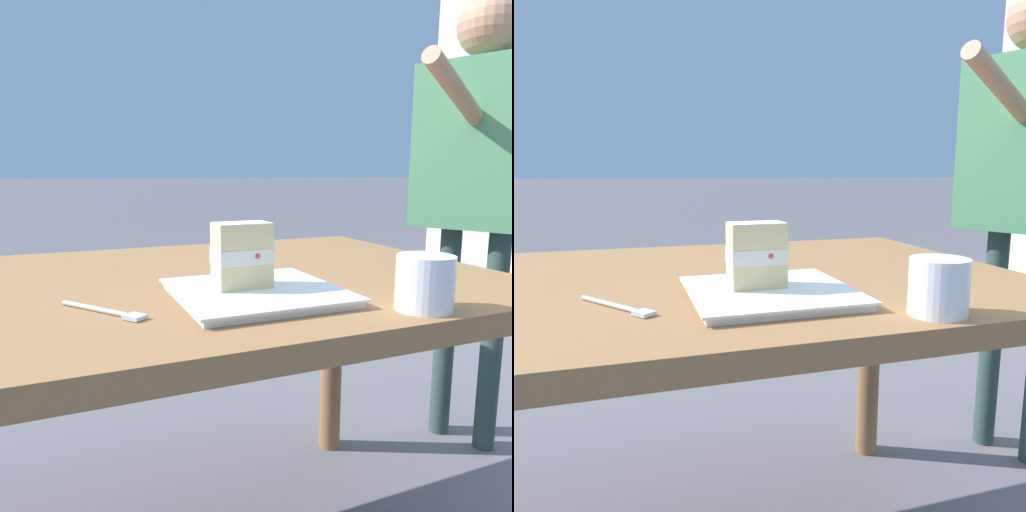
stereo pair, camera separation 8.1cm
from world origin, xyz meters
TOP-DOWN VIEW (x-y plane):
  - patio_table at (0.00, 0.00)m, footprint 1.51×0.86m
  - dessert_plate at (0.18, -0.20)m, footprint 0.28×0.28m
  - cake_slice at (0.16, -0.18)m, footprint 0.10×0.07m
  - dessert_fork at (-0.06, -0.21)m, footprint 0.12×0.15m
  - coffee_cup at (0.39, -0.37)m, footprint 0.09×0.09m
  - diner_person at (1.14, 0.23)m, footprint 0.56×0.44m

SIDE VIEW (x-z plane):
  - patio_table at x=0.00m, z-range 0.27..0.98m
  - dessert_fork at x=-0.06m, z-range 0.72..0.72m
  - dessert_plate at x=0.18m, z-range 0.72..0.73m
  - coffee_cup at x=0.39m, z-range 0.72..0.80m
  - cake_slice at x=0.16m, z-range 0.73..0.84m
  - diner_person at x=1.14m, z-range 0.25..1.72m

